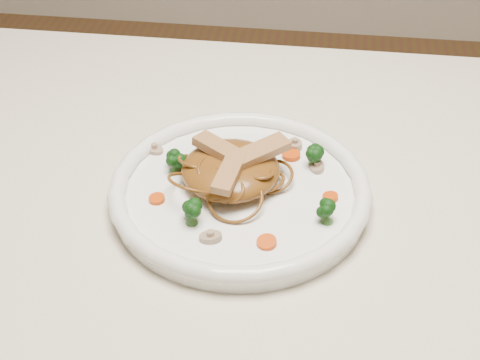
# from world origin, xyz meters

# --- Properties ---
(table) EXTENTS (1.20, 0.80, 0.75)m
(table) POSITION_xyz_m (0.00, 0.00, 0.65)
(table) COLOR beige
(table) RESTS_ON ground
(plate) EXTENTS (0.38, 0.38, 0.02)m
(plate) POSITION_xyz_m (-0.05, 0.01, 0.76)
(plate) COLOR white
(plate) RESTS_ON table
(noodle_mound) EXTENTS (0.14, 0.14, 0.04)m
(noodle_mound) POSITION_xyz_m (-0.07, 0.02, 0.78)
(noodle_mound) COLOR brown
(noodle_mound) RESTS_ON plate
(chicken_a) EXTENTS (0.07, 0.07, 0.01)m
(chicken_a) POSITION_xyz_m (-0.03, 0.03, 0.80)
(chicken_a) COLOR tan
(chicken_a) RESTS_ON noodle_mound
(chicken_b) EXTENTS (0.07, 0.06, 0.01)m
(chicken_b) POSITION_xyz_m (-0.08, 0.03, 0.80)
(chicken_b) COLOR tan
(chicken_b) RESTS_ON noodle_mound
(chicken_c) EXTENTS (0.03, 0.07, 0.01)m
(chicken_c) POSITION_xyz_m (-0.06, -0.01, 0.80)
(chicken_c) COLOR tan
(chicken_c) RESTS_ON noodle_mound
(broccoli_0) EXTENTS (0.03, 0.03, 0.03)m
(broccoli_0) POSITION_xyz_m (0.03, 0.07, 0.78)
(broccoli_0) COLOR #0D360B
(broccoli_0) RESTS_ON plate
(broccoli_1) EXTENTS (0.03, 0.03, 0.03)m
(broccoli_1) POSITION_xyz_m (-0.13, 0.04, 0.78)
(broccoli_1) COLOR #0D360B
(broccoli_1) RESTS_ON plate
(broccoli_2) EXTENTS (0.04, 0.04, 0.03)m
(broccoli_2) POSITION_xyz_m (-0.10, -0.05, 0.78)
(broccoli_2) COLOR #0D360B
(broccoli_2) RESTS_ON plate
(broccoli_3) EXTENTS (0.03, 0.03, 0.03)m
(broccoli_3) POSITION_xyz_m (0.05, -0.03, 0.78)
(broccoli_3) COLOR #0D360B
(broccoli_3) RESTS_ON plate
(carrot_0) EXTENTS (0.03, 0.03, 0.00)m
(carrot_0) POSITION_xyz_m (0.00, 0.08, 0.77)
(carrot_0) COLOR #C74607
(carrot_0) RESTS_ON plate
(carrot_1) EXTENTS (0.02, 0.02, 0.00)m
(carrot_1) POSITION_xyz_m (-0.14, -0.02, 0.77)
(carrot_1) COLOR #C74607
(carrot_1) RESTS_ON plate
(carrot_2) EXTENTS (0.02, 0.02, 0.00)m
(carrot_2) POSITION_xyz_m (0.05, 0.01, 0.77)
(carrot_2) COLOR #C74607
(carrot_2) RESTS_ON plate
(carrot_3) EXTENTS (0.02, 0.02, 0.00)m
(carrot_3) POSITION_xyz_m (-0.09, 0.09, 0.77)
(carrot_3) COLOR #C74607
(carrot_3) RESTS_ON plate
(carrot_4) EXTENTS (0.02, 0.02, 0.00)m
(carrot_4) POSITION_xyz_m (-0.01, -0.08, 0.77)
(carrot_4) COLOR #C74607
(carrot_4) RESTS_ON plate
(mushroom_0) EXTENTS (0.03, 0.03, 0.01)m
(mushroom_0) POSITION_xyz_m (-0.07, -0.08, 0.77)
(mushroom_0) COLOR tan
(mushroom_0) RESTS_ON plate
(mushroom_1) EXTENTS (0.03, 0.03, 0.01)m
(mushroom_1) POSITION_xyz_m (0.03, 0.06, 0.77)
(mushroom_1) COLOR tan
(mushroom_1) RESTS_ON plate
(mushroom_2) EXTENTS (0.03, 0.03, 0.01)m
(mushroom_2) POSITION_xyz_m (-0.17, 0.07, 0.77)
(mushroom_2) COLOR tan
(mushroom_2) RESTS_ON plate
(mushroom_3) EXTENTS (0.03, 0.03, 0.01)m
(mushroom_3) POSITION_xyz_m (0.00, 0.10, 0.77)
(mushroom_3) COLOR tan
(mushroom_3) RESTS_ON plate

